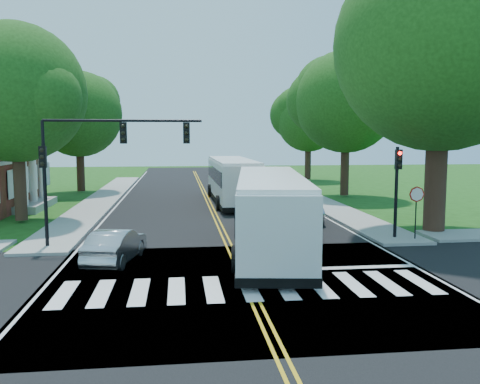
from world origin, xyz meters
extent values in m
plane|color=#194511|center=(0.00, 0.00, 0.00)|extent=(140.00, 140.00, 0.00)
cube|color=black|center=(0.00, 18.00, 0.01)|extent=(14.00, 96.00, 0.01)
cube|color=black|center=(0.00, 0.00, 0.01)|extent=(60.00, 12.00, 0.01)
cube|color=gold|center=(0.00, 22.00, 0.01)|extent=(0.36, 70.00, 0.01)
cube|color=silver|center=(-6.80, 22.00, 0.01)|extent=(0.12, 70.00, 0.01)
cube|color=silver|center=(6.80, 22.00, 0.01)|extent=(0.12, 70.00, 0.01)
cube|color=silver|center=(0.00, -0.50, 0.02)|extent=(12.60, 3.00, 0.01)
cube|color=silver|center=(3.50, 1.60, 0.02)|extent=(6.60, 0.40, 0.01)
cube|color=gray|center=(-8.30, 25.00, 0.07)|extent=(2.60, 40.00, 0.15)
cube|color=gray|center=(8.30, 25.00, 0.07)|extent=(2.60, 40.00, 0.15)
cylinder|color=#351F15|center=(11.00, 8.00, 3.15)|extent=(1.10, 1.10, 6.00)
sphere|color=#27671E|center=(11.00, 8.00, 9.66)|extent=(10.80, 10.80, 10.80)
cylinder|color=#351F15|center=(-11.50, 14.00, 2.55)|extent=(0.70, 0.70, 4.80)
sphere|color=#27671E|center=(-11.50, 14.00, 7.55)|extent=(8.00, 8.00, 8.00)
cylinder|color=#351F15|center=(-11.00, 30.00, 2.35)|extent=(0.70, 0.70, 4.40)
sphere|color=#27671E|center=(-11.00, 30.00, 7.02)|extent=(7.60, 7.60, 7.60)
cylinder|color=#351F15|center=(11.50, 24.00, 2.65)|extent=(0.70, 0.70, 5.00)
sphere|color=#27671E|center=(11.50, 24.00, 7.88)|extent=(8.40, 8.40, 8.40)
cylinder|color=#351F15|center=(12.50, 40.00, 2.35)|extent=(0.70, 0.70, 4.40)
sphere|color=#27671E|center=(12.50, 40.00, 6.89)|extent=(7.20, 7.20, 7.20)
cube|color=silver|center=(-12.40, 20.00, 4.40)|extent=(1.40, 6.00, 0.45)
cube|color=gray|center=(-12.40, 20.00, 0.25)|extent=(1.80, 6.00, 0.50)
cylinder|color=silver|center=(-12.40, 17.80, 2.10)|extent=(0.50, 0.50, 4.20)
cylinder|color=silver|center=(-12.40, 20.00, 2.10)|extent=(0.50, 0.50, 4.20)
cylinder|color=silver|center=(-12.40, 22.20, 2.10)|extent=(0.50, 0.50, 4.20)
cylinder|color=black|center=(-8.20, 6.50, 2.45)|extent=(0.16, 0.16, 4.60)
cube|color=black|center=(-8.20, 6.35, 4.15)|extent=(0.30, 0.22, 0.95)
sphere|color=black|center=(-8.20, 6.21, 4.45)|extent=(0.18, 0.18, 0.18)
cylinder|color=black|center=(-4.70, 6.50, 5.75)|extent=(7.00, 0.12, 0.12)
cube|color=black|center=(-4.70, 6.35, 5.20)|extent=(0.30, 0.22, 0.95)
cube|color=black|center=(-1.90, 6.35, 5.20)|extent=(0.30, 0.22, 0.95)
cylinder|color=black|center=(8.20, 6.50, 2.35)|extent=(0.16, 0.16, 4.40)
cube|color=black|center=(8.20, 6.35, 3.95)|extent=(0.30, 0.22, 0.95)
sphere|color=#FF0A05|center=(8.20, 6.21, 4.25)|extent=(0.18, 0.18, 0.18)
cylinder|color=black|center=(9.00, 6.00, 1.25)|extent=(0.06, 0.06, 2.20)
cylinder|color=#A50A07|center=(9.00, 5.97, 2.30)|extent=(0.76, 0.04, 0.76)
cube|color=silver|center=(1.73, 5.03, 1.69)|extent=(4.49, 13.05, 2.98)
cube|color=black|center=(1.73, 5.03, 2.23)|extent=(4.44, 12.17, 1.03)
cube|color=black|center=(2.61, 11.41, 2.07)|extent=(2.64, 0.46, 1.73)
cube|color=orange|center=(2.61, 11.41, 3.05)|extent=(1.84, 0.35, 0.35)
cube|color=black|center=(1.73, 5.03, 0.37)|extent=(4.56, 13.15, 0.33)
cube|color=silver|center=(1.73, 5.03, 3.24)|extent=(4.39, 12.66, 0.24)
cylinder|color=black|center=(3.70, 9.02, 0.53)|extent=(0.49, 1.08, 1.04)
cylinder|color=black|center=(0.91, 9.41, 0.53)|extent=(0.49, 1.08, 1.04)
cylinder|color=black|center=(2.59, 0.97, 0.53)|extent=(0.49, 1.08, 1.04)
cylinder|color=black|center=(-0.20, 1.36, 0.53)|extent=(0.49, 1.08, 1.04)
cube|color=silver|center=(1.79, 21.36, 1.68)|extent=(2.87, 12.71, 2.96)
cube|color=black|center=(1.79, 21.36, 2.22)|extent=(2.93, 11.82, 1.02)
cube|color=black|center=(1.72, 27.75, 2.05)|extent=(2.63, 0.13, 1.72)
cube|color=orange|center=(1.72, 27.75, 3.02)|extent=(1.83, 0.12, 0.34)
cube|color=black|center=(1.79, 21.36, 0.37)|extent=(2.92, 12.81, 0.32)
cube|color=silver|center=(1.79, 21.36, 3.22)|extent=(2.81, 12.33, 0.24)
cylinder|color=black|center=(3.14, 25.57, 0.53)|extent=(0.35, 1.04, 1.03)
cylinder|color=black|center=(0.35, 25.54, 0.53)|extent=(0.35, 1.04, 1.03)
cylinder|color=black|center=(3.23, 17.51, 0.53)|extent=(0.35, 1.04, 1.03)
cylinder|color=black|center=(0.43, 17.48, 0.53)|extent=(0.35, 1.04, 1.03)
imported|color=#A9ABB0|center=(-4.82, 3.58, 0.69)|extent=(2.26, 4.32, 1.36)
imported|color=silver|center=(4.99, 12.71, 0.72)|extent=(3.09, 5.41, 1.42)
imported|color=black|center=(5.17, 20.00, 0.62)|extent=(3.09, 4.51, 1.21)
camera|label=1|loc=(-2.29, -16.87, 5.05)|focal=38.00mm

